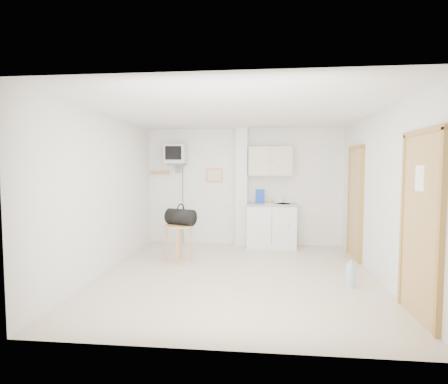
# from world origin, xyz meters

# --- Properties ---
(ground) EXTENTS (4.50, 4.50, 0.00)m
(ground) POSITION_xyz_m (0.00, 0.00, 0.00)
(ground) COLOR #C5B39B
(ground) RESTS_ON ground
(room_envelope) EXTENTS (4.24, 4.54, 2.55)m
(room_envelope) POSITION_xyz_m (0.24, 0.09, 1.54)
(room_envelope) COLOR white
(room_envelope) RESTS_ON ground
(kitchenette) EXTENTS (1.03, 0.58, 2.10)m
(kitchenette) POSITION_xyz_m (0.57, 2.00, 0.80)
(kitchenette) COLOR white
(kitchenette) RESTS_ON ground
(crt_television) EXTENTS (0.44, 0.45, 2.15)m
(crt_television) POSITION_xyz_m (-1.45, 2.02, 1.94)
(crt_television) COLOR slate
(crt_television) RESTS_ON ground
(round_table) EXTENTS (0.53, 0.53, 0.66)m
(round_table) POSITION_xyz_m (-1.09, 0.70, 0.55)
(round_table) COLOR #B07B46
(round_table) RESTS_ON ground
(duffel_bag) EXTENTS (0.58, 0.45, 0.38)m
(duffel_bag) POSITION_xyz_m (-1.05, 0.71, 0.80)
(duffel_bag) COLOR black
(duffel_bag) RESTS_ON round_table
(water_bottle) EXTENTS (0.13, 0.13, 0.38)m
(water_bottle) POSITION_xyz_m (1.60, -0.38, 0.17)
(water_bottle) COLOR #A4C9DC
(water_bottle) RESTS_ON ground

